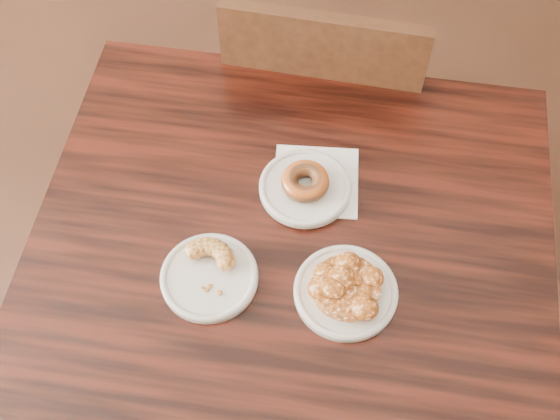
{
  "coord_description": "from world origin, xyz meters",
  "views": [
    {
      "loc": [
        0.19,
        -0.56,
        1.81
      ],
      "look_at": [
        0.18,
        0.07,
        0.8
      ],
      "focal_mm": 45.0,
      "sensor_mm": 36.0,
      "label": 1
    }
  ],
  "objects_px": {
    "chair_far": "(327,102)",
    "glazed_donut": "(305,181)",
    "cafe_table": "(286,340)",
    "cruller_fragment": "(208,272)",
    "apple_fritter": "(347,286)"
  },
  "relations": [
    {
      "from": "chair_far",
      "to": "cruller_fragment",
      "type": "xyz_separation_m",
      "value": [
        -0.22,
        -0.65,
        0.33
      ]
    },
    {
      "from": "chair_far",
      "to": "apple_fritter",
      "type": "xyz_separation_m",
      "value": [
        0.0,
        -0.67,
        0.33
      ]
    },
    {
      "from": "cafe_table",
      "to": "apple_fritter",
      "type": "distance_m",
      "value": 0.42
    },
    {
      "from": "chair_far",
      "to": "apple_fritter",
      "type": "distance_m",
      "value": 0.75
    },
    {
      "from": "chair_far",
      "to": "glazed_donut",
      "type": "relative_size",
      "value": 10.43
    },
    {
      "from": "cafe_table",
      "to": "chair_far",
      "type": "bearing_deg",
      "value": 88.92
    },
    {
      "from": "chair_far",
      "to": "apple_fritter",
      "type": "bearing_deg",
      "value": 100.42
    },
    {
      "from": "cruller_fragment",
      "to": "cafe_table",
      "type": "bearing_deg",
      "value": 17.68
    },
    {
      "from": "cafe_table",
      "to": "cruller_fragment",
      "type": "xyz_separation_m",
      "value": [
        -0.13,
        -0.04,
        0.4
      ]
    },
    {
      "from": "glazed_donut",
      "to": "apple_fritter",
      "type": "distance_m",
      "value": 0.21
    },
    {
      "from": "glazed_donut",
      "to": "cruller_fragment",
      "type": "xyz_separation_m",
      "value": [
        -0.16,
        -0.18,
        -0.0
      ]
    },
    {
      "from": "cafe_table",
      "to": "chair_far",
      "type": "distance_m",
      "value": 0.62
    },
    {
      "from": "glazed_donut",
      "to": "cruller_fragment",
      "type": "relative_size",
      "value": 0.78
    },
    {
      "from": "cafe_table",
      "to": "apple_fritter",
      "type": "bearing_deg",
      "value": -25.95
    },
    {
      "from": "cruller_fragment",
      "to": "chair_far",
      "type": "bearing_deg",
      "value": 71.01
    }
  ]
}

